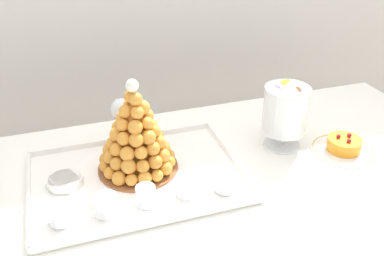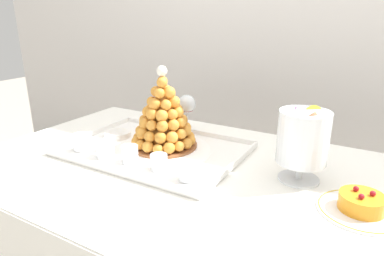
{
  "view_description": "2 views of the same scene",
  "coord_description": "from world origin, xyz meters",
  "px_view_note": "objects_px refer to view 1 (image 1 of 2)",
  "views": [
    {
      "loc": [
        -0.45,
        -0.97,
        1.49
      ],
      "look_at": [
        -0.11,
        0.04,
        0.89
      ],
      "focal_mm": 39.85,
      "sensor_mm": 36.0,
      "label": 1
    },
    {
      "loc": [
        0.39,
        -0.84,
        1.2
      ],
      "look_at": [
        -0.11,
        0.03,
        0.86
      ],
      "focal_mm": 31.31,
      "sensor_mm": 36.0,
      "label": 2
    }
  ],
  "objects_px": {
    "macaron_goblet": "(285,110)",
    "wine_glass": "(122,111)",
    "dessert_cup_left": "(60,214)",
    "fruit_tart_plate": "(344,147)",
    "dessert_cup_right": "(225,183)",
    "dessert_cup_mid_right": "(186,189)",
    "dessert_cup_mid_left": "(106,206)",
    "dessert_cup_centre": "(146,197)",
    "serving_tray": "(137,178)",
    "croquembouche": "(136,137)",
    "creme_brulee_ramekin": "(65,180)"
  },
  "relations": [
    {
      "from": "serving_tray",
      "to": "fruit_tart_plate",
      "type": "bearing_deg",
      "value": -5.27
    },
    {
      "from": "croquembouche",
      "to": "dessert_cup_mid_right",
      "type": "distance_m",
      "value": 0.22
    },
    {
      "from": "creme_brulee_ramekin",
      "to": "macaron_goblet",
      "type": "xyz_separation_m",
      "value": [
        0.7,
        0.0,
        0.11
      ]
    },
    {
      "from": "macaron_goblet",
      "to": "wine_glass",
      "type": "xyz_separation_m",
      "value": [
        -0.49,
        0.18,
        -0.01
      ]
    },
    {
      "from": "dessert_cup_mid_right",
      "to": "wine_glass",
      "type": "height_order",
      "value": "wine_glass"
    },
    {
      "from": "dessert_cup_mid_right",
      "to": "fruit_tart_plate",
      "type": "bearing_deg",
      "value": 6.84
    },
    {
      "from": "dessert_cup_right",
      "to": "fruit_tart_plate",
      "type": "bearing_deg",
      "value": 9.76
    },
    {
      "from": "dessert_cup_left",
      "to": "wine_glass",
      "type": "relative_size",
      "value": 0.36
    },
    {
      "from": "dessert_cup_mid_left",
      "to": "dessert_cup_left",
      "type": "bearing_deg",
      "value": 178.61
    },
    {
      "from": "dessert_cup_left",
      "to": "macaron_goblet",
      "type": "relative_size",
      "value": 0.25
    },
    {
      "from": "dessert_cup_mid_left",
      "to": "macaron_goblet",
      "type": "bearing_deg",
      "value": 15.5
    },
    {
      "from": "macaron_goblet",
      "to": "croquembouche",
      "type": "bearing_deg",
      "value": 179.29
    },
    {
      "from": "fruit_tart_plate",
      "to": "dessert_cup_left",
      "type": "bearing_deg",
      "value": -175.67
    },
    {
      "from": "wine_glass",
      "to": "dessert_cup_mid_right",
      "type": "bearing_deg",
      "value": -72.79
    },
    {
      "from": "dessert_cup_mid_left",
      "to": "macaron_goblet",
      "type": "distance_m",
      "value": 0.64
    },
    {
      "from": "dessert_cup_centre",
      "to": "fruit_tart_plate",
      "type": "xyz_separation_m",
      "value": [
        0.67,
        0.07,
        -0.02
      ]
    },
    {
      "from": "dessert_cup_mid_left",
      "to": "wine_glass",
      "type": "relative_size",
      "value": 0.38
    },
    {
      "from": "dessert_cup_mid_right",
      "to": "wine_glass",
      "type": "bearing_deg",
      "value": 107.21
    },
    {
      "from": "dessert_cup_left",
      "to": "dessert_cup_centre",
      "type": "bearing_deg",
      "value": -0.13
    },
    {
      "from": "dessert_cup_centre",
      "to": "dessert_cup_mid_right",
      "type": "relative_size",
      "value": 1.06
    },
    {
      "from": "dessert_cup_right",
      "to": "wine_glass",
      "type": "relative_size",
      "value": 0.34
    },
    {
      "from": "creme_brulee_ramekin",
      "to": "fruit_tart_plate",
      "type": "height_order",
      "value": "fruit_tart_plate"
    },
    {
      "from": "dessert_cup_centre",
      "to": "serving_tray",
      "type": "bearing_deg",
      "value": 88.73
    },
    {
      "from": "dessert_cup_right",
      "to": "creme_brulee_ramekin",
      "type": "bearing_deg",
      "value": 157.82
    },
    {
      "from": "dessert_cup_right",
      "to": "wine_glass",
      "type": "height_order",
      "value": "wine_glass"
    },
    {
      "from": "serving_tray",
      "to": "macaron_goblet",
      "type": "relative_size",
      "value": 2.66
    },
    {
      "from": "dessert_cup_mid_right",
      "to": "dessert_cup_right",
      "type": "xyz_separation_m",
      "value": [
        0.11,
        -0.01,
        0.0
      ]
    },
    {
      "from": "serving_tray",
      "to": "dessert_cup_mid_right",
      "type": "distance_m",
      "value": 0.17
    },
    {
      "from": "dessert_cup_left",
      "to": "dessert_cup_mid_left",
      "type": "relative_size",
      "value": 0.94
    },
    {
      "from": "dessert_cup_mid_left",
      "to": "wine_glass",
      "type": "bearing_deg",
      "value": 72.54
    },
    {
      "from": "serving_tray",
      "to": "dessert_cup_centre",
      "type": "distance_m",
      "value": 0.13
    },
    {
      "from": "serving_tray",
      "to": "dessert_cup_mid_right",
      "type": "relative_size",
      "value": 11.49
    },
    {
      "from": "croquembouche",
      "to": "dessert_cup_centre",
      "type": "xyz_separation_m",
      "value": [
        -0.01,
        -0.17,
        -0.09
      ]
    },
    {
      "from": "dessert_cup_left",
      "to": "fruit_tart_plate",
      "type": "bearing_deg",
      "value": 4.33
    },
    {
      "from": "dessert_cup_mid_right",
      "to": "dessert_cup_right",
      "type": "height_order",
      "value": "same"
    },
    {
      "from": "dessert_cup_centre",
      "to": "creme_brulee_ramekin",
      "type": "relative_size",
      "value": 0.55
    },
    {
      "from": "dessert_cup_left",
      "to": "dessert_cup_mid_left",
      "type": "height_order",
      "value": "dessert_cup_left"
    },
    {
      "from": "macaron_goblet",
      "to": "dessert_cup_right",
      "type": "bearing_deg",
      "value": -147.73
    },
    {
      "from": "croquembouche",
      "to": "dessert_cup_mid_right",
      "type": "height_order",
      "value": "croquembouche"
    },
    {
      "from": "dessert_cup_mid_right",
      "to": "dessert_cup_right",
      "type": "bearing_deg",
      "value": -5.36
    },
    {
      "from": "wine_glass",
      "to": "dessert_cup_mid_left",
      "type": "bearing_deg",
      "value": -107.46
    },
    {
      "from": "dessert_cup_left",
      "to": "fruit_tart_plate",
      "type": "distance_m",
      "value": 0.9
    },
    {
      "from": "dessert_cup_right",
      "to": "serving_tray",
      "type": "bearing_deg",
      "value": 147.69
    },
    {
      "from": "serving_tray",
      "to": "macaron_goblet",
      "type": "xyz_separation_m",
      "value": [
        0.5,
        0.04,
        0.13
      ]
    },
    {
      "from": "dessert_cup_mid_right",
      "to": "fruit_tart_plate",
      "type": "height_order",
      "value": "fruit_tart_plate"
    },
    {
      "from": "serving_tray",
      "to": "dessert_cup_centre",
      "type": "bearing_deg",
      "value": -91.27
    },
    {
      "from": "dessert_cup_mid_right",
      "to": "creme_brulee_ramekin",
      "type": "relative_size",
      "value": 0.52
    },
    {
      "from": "dessert_cup_mid_left",
      "to": "dessert_cup_centre",
      "type": "height_order",
      "value": "dessert_cup_centre"
    },
    {
      "from": "dessert_cup_right",
      "to": "wine_glass",
      "type": "distance_m",
      "value": 0.43
    },
    {
      "from": "dessert_cup_centre",
      "to": "dessert_cup_right",
      "type": "bearing_deg",
      "value": -2.35
    }
  ]
}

